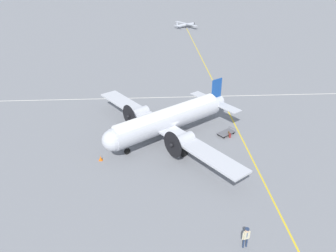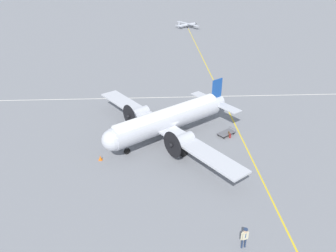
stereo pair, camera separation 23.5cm
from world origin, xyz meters
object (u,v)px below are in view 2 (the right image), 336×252
at_px(light_aircraft_distant, 187,25).
at_px(baggage_cart, 226,133).
at_px(airliner_main, 165,120).
at_px(suitcase_upright_spare, 230,136).
at_px(crew_foreground, 245,236).
at_px(suitcase_near_door, 229,134).
at_px(traffic_cone, 100,158).

bearing_deg(light_aircraft_distant, baggage_cart, -125.54).
xyz_separation_m(airliner_main, light_aircraft_distant, (-61.67, 8.83, -1.66)).
xyz_separation_m(airliner_main, suitcase_upright_spare, (0.04, 7.54, -2.18)).
height_order(airliner_main, baggage_cart, airliner_main).
xyz_separation_m(airliner_main, crew_foreground, (16.00, 5.08, -1.27)).
bearing_deg(suitcase_upright_spare, crew_foreground, -8.77).
relative_size(airliner_main, suitcase_upright_spare, 39.94).
bearing_deg(suitcase_upright_spare, light_aircraft_distant, 178.80).
xyz_separation_m(crew_foreground, baggage_cart, (-16.57, 2.18, -0.88)).
height_order(airliner_main, suitcase_near_door, airliner_main).
relative_size(airliner_main, light_aircraft_distant, 2.64).
height_order(suitcase_near_door, light_aircraft_distant, light_aircraft_distant).
bearing_deg(baggage_cart, suitcase_near_door, 86.21).
bearing_deg(suitcase_near_door, airliner_main, -88.49).
bearing_deg(airliner_main, baggage_cart, 149.48).
height_order(crew_foreground, suitcase_near_door, crew_foreground).
bearing_deg(baggage_cart, airliner_main, -30.97).
bearing_deg(baggage_cart, light_aircraft_distant, -126.93).
distance_m(baggage_cart, light_aircraft_distant, 61.13).
distance_m(airliner_main, suitcase_upright_spare, 7.85).
bearing_deg(crew_foreground, airliner_main, -86.42).
relative_size(suitcase_upright_spare, light_aircraft_distant, 0.07).
bearing_deg(crew_foreground, baggage_cart, -111.52).
distance_m(suitcase_near_door, traffic_cone, 15.02).
bearing_deg(airliner_main, traffic_cone, -5.10).
relative_size(crew_foreground, light_aircraft_distant, 0.23).
relative_size(crew_foreground, suitcase_near_door, 3.04).
height_order(suitcase_upright_spare, traffic_cone, suitcase_upright_spare).
bearing_deg(suitcase_upright_spare, airliner_main, -90.31).
bearing_deg(traffic_cone, suitcase_near_door, 106.19).
distance_m(airliner_main, light_aircraft_distant, 62.32).
bearing_deg(suitcase_near_door, suitcase_upright_spare, 12.68).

